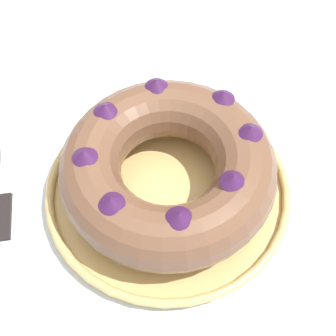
# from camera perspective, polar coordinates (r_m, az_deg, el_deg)

# --- Properties ---
(ground_plane) EXTENTS (8.00, 8.00, 0.00)m
(ground_plane) POSITION_cam_1_polar(r_m,az_deg,el_deg) (1.37, 1.44, -19.81)
(ground_plane) COLOR brown
(dining_table) EXTENTS (1.37, 1.28, 0.75)m
(dining_table) POSITION_cam_1_polar(r_m,az_deg,el_deg) (0.74, 2.54, -7.24)
(dining_table) COLOR silver
(dining_table) RESTS_ON ground_plane
(serving_dish) EXTENTS (0.35, 0.35, 0.02)m
(serving_dish) POSITION_cam_1_polar(r_m,az_deg,el_deg) (0.67, 0.00, -2.52)
(serving_dish) COLOR tan
(serving_dish) RESTS_ON dining_table
(bundt_cake) EXTENTS (0.29, 0.29, 0.09)m
(bundt_cake) POSITION_cam_1_polar(r_m,az_deg,el_deg) (0.62, 0.00, 0.05)
(bundt_cake) COLOR brown
(bundt_cake) RESTS_ON serving_dish
(cake_knife) EXTENTS (0.02, 0.16, 0.01)m
(cake_knife) POSITION_cam_1_polar(r_m,az_deg,el_deg) (0.71, -19.12, -3.30)
(cake_knife) COLOR black
(cake_knife) RESTS_ON dining_table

